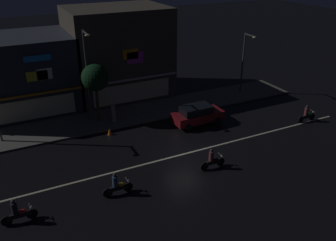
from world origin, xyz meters
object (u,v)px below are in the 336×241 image
object	(u,v)px
streetlamp_mid	(87,70)
parked_car_near_kerb	(197,114)
motorcycle_following	(307,115)
motorcycle_lead	(117,186)
motorcycle_trailing_far	(212,160)
pedestrian_on_sidewalk	(114,113)
streetlamp_east	(245,58)
motorcycle_opposite_lane	(17,213)
traffic_cone	(110,132)

from	to	relation	value
streetlamp_mid	parked_car_near_kerb	xyz separation A→B (m)	(7.92, -4.33, -3.77)
motorcycle_following	motorcycle_lead	bearing A→B (deg)	-170.94
motorcycle_trailing_far	pedestrian_on_sidewalk	bearing A→B (deg)	-73.30
motorcycle_lead	streetlamp_mid	bearing A→B (deg)	-104.12
streetlamp_east	motorcycle_lead	distance (m)	20.28
pedestrian_on_sidewalk	motorcycle_trailing_far	size ratio (longest dim) A/B	0.94
streetlamp_mid	motorcycle_trailing_far	distance (m)	12.62
motorcycle_opposite_lane	traffic_cone	world-z (taller)	motorcycle_opposite_lane
motorcycle_following	motorcycle_trailing_far	xyz separation A→B (m)	(-11.28, -2.62, 0.00)
streetlamp_mid	motorcycle_trailing_far	bearing A→B (deg)	-63.42
streetlamp_east	pedestrian_on_sidewalk	world-z (taller)	streetlamp_east
pedestrian_on_sidewalk	parked_car_near_kerb	size ratio (longest dim) A/B	0.42
motorcycle_trailing_far	parked_car_near_kerb	bearing A→B (deg)	-116.58
motorcycle_lead	motorcycle_opposite_lane	bearing A→B (deg)	-7.11
motorcycle_following	motorcycle_opposite_lane	world-z (taller)	same
pedestrian_on_sidewalk	streetlamp_mid	bearing A→B (deg)	-153.61
streetlamp_east	motorcycle_following	bearing A→B (deg)	-83.54
streetlamp_mid	traffic_cone	xyz separation A→B (m)	(0.61, -2.96, -4.37)
parked_car_near_kerb	motorcycle_lead	xyz separation A→B (m)	(-9.27, -6.28, -0.24)
motorcycle_lead	motorcycle_following	distance (m)	18.16
pedestrian_on_sidewalk	traffic_cone	bearing A→B (deg)	-57.33
parked_car_near_kerb	motorcycle_trailing_far	bearing A→B (deg)	68.04
motorcycle_opposite_lane	motorcycle_trailing_far	bearing A→B (deg)	174.56
streetlamp_mid	motorcycle_opposite_lane	size ratio (longest dim) A/B	4.06
parked_car_near_kerb	streetlamp_mid	bearing A→B (deg)	-28.67
motorcycle_opposite_lane	motorcycle_following	bearing A→B (deg)	-178.85
motorcycle_lead	streetlamp_east	bearing A→B (deg)	-155.37
pedestrian_on_sidewalk	traffic_cone	size ratio (longest dim) A/B	3.26
streetlamp_east	motorcycle_lead	bearing A→B (deg)	-148.50
streetlamp_mid	motorcycle_lead	distance (m)	11.43
traffic_cone	parked_car_near_kerb	bearing A→B (deg)	-10.59
streetlamp_mid	pedestrian_on_sidewalk	distance (m)	4.15
streetlamp_mid	motorcycle_following	size ratio (longest dim) A/B	4.06
streetlamp_east	motorcycle_opposite_lane	distance (m)	25.16
motorcycle_following	pedestrian_on_sidewalk	bearing A→B (deg)	156.08
motorcycle_trailing_far	motorcycle_lead	bearing A→B (deg)	-5.36
motorcycle_lead	traffic_cone	bearing A→B (deg)	-111.23
streetlamp_mid	pedestrian_on_sidewalk	world-z (taller)	streetlamp_mid
traffic_cone	streetlamp_mid	bearing A→B (deg)	101.62
motorcycle_lead	motorcycle_opposite_lane	size ratio (longest dim) A/B	1.00
motorcycle_following	motorcycle_opposite_lane	size ratio (longest dim) A/B	1.00
motorcycle_lead	motorcycle_opposite_lane	world-z (taller)	same
pedestrian_on_sidewalk	motorcycle_opposite_lane	bearing A→B (deg)	-71.50
motorcycle_following	motorcycle_trailing_far	world-z (taller)	same
pedestrian_on_sidewalk	motorcycle_following	distance (m)	16.58
streetlamp_east	parked_car_near_kerb	size ratio (longest dim) A/B	1.41
parked_car_near_kerb	motorcycle_trailing_far	size ratio (longest dim) A/B	2.26
motorcycle_opposite_lane	streetlamp_mid	bearing A→B (deg)	-128.17
pedestrian_on_sidewalk	motorcycle_opposite_lane	distance (m)	12.78
streetlamp_east	motorcycle_lead	xyz separation A→B (m)	(-17.08, -10.47, -3.15)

